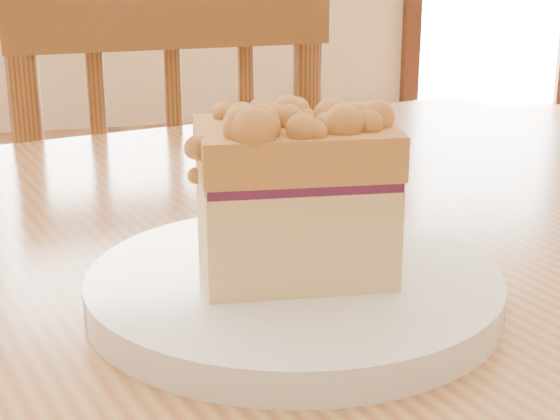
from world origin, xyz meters
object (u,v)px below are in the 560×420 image
Objects in this scene: plate at (294,289)px; cake_slice at (295,185)px; cafe_chair_main at (161,304)px; cafe_table_main at (177,382)px.

plate is 1.97× the size of cake_slice.
cafe_chair_main reaches higher than plate.
cafe_table_main is 0.59m from cafe_chair_main.
cafe_chair_main is 3.73× the size of plate.
cafe_chair_main reaches higher than cake_slice.
cake_slice is (0.00, -0.00, 0.06)m from plate.
plate is 0.06m from cake_slice.
plate is at bearing 172.57° from cake_slice.
cafe_chair_main is at bearing 71.11° from cafe_table_main.
plate is at bearing 86.68° from cafe_chair_main.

